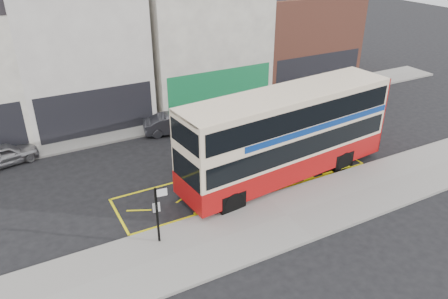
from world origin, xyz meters
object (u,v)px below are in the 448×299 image
street_tree_right (225,63)px  bus_stop_post (158,209)px  car_white (330,96)px  car_silver (5,155)px  double_decker_bus (287,133)px  car_grey (174,123)px

street_tree_right → bus_stop_post: bearing=-127.8°
bus_stop_post → street_tree_right: (10.52, 13.57, 1.41)m
bus_stop_post → car_white: (17.41, 9.42, -1.08)m
car_silver → street_tree_right: bearing=-91.7°
double_decker_bus → car_silver: double_decker_bus is taller
car_silver → car_grey: (10.27, -0.56, 0.04)m
bus_stop_post → car_grey: 11.54m
car_grey → car_white: 12.50m
car_silver → street_tree_right: (15.84, 2.64, 2.57)m
double_decker_bus → street_tree_right: double_decker_bus is taller
car_silver → car_white: 22.78m
double_decker_bus → car_white: size_ratio=2.56×
car_grey → street_tree_right: street_tree_right is taller
car_silver → car_white: size_ratio=0.75×
double_decker_bus → car_grey: bearing=106.0°
double_decker_bus → car_grey: double_decker_bus is taller
double_decker_bus → car_white: 11.90m
bus_stop_post → street_tree_right: 17.23m
car_silver → car_white: (22.73, -1.51, 0.08)m
car_grey → car_white: size_ratio=0.83×
street_tree_right → car_white: bearing=-31.1°
car_silver → car_grey: 10.28m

